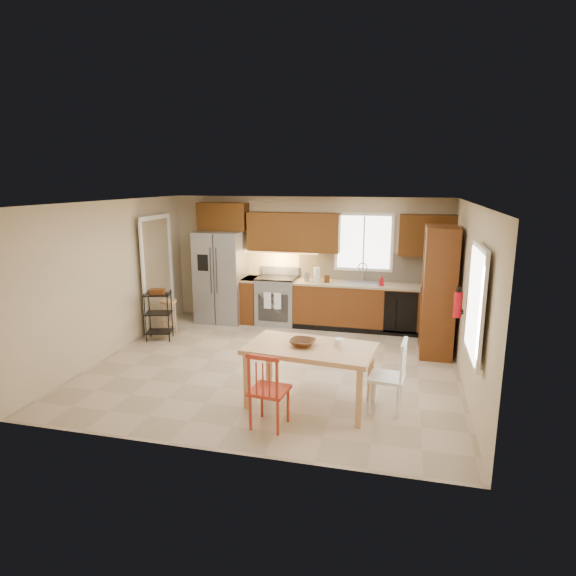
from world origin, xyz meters
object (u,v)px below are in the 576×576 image
(chair_red, at_px, (269,389))
(table_bowl, at_px, (303,346))
(range_stove, at_px, (277,301))
(bar_stool, at_px, (169,317))
(fire_extinguisher, at_px, (458,305))
(chair_white, at_px, (387,376))
(utility_cart, at_px, (159,316))
(pantry, at_px, (438,291))
(table_jar, at_px, (339,344))
(soap_bottle, at_px, (382,280))
(refrigerator, at_px, (221,277))
(dining_table, at_px, (310,376))

(chair_red, distance_m, table_bowl, 0.76)
(range_stove, xyz_separation_m, bar_stool, (-1.81, -1.07, -0.15))
(bar_stool, bearing_deg, range_stove, 8.12)
(range_stove, height_order, fire_extinguisher, fire_extinguisher)
(chair_white, xyz_separation_m, utility_cart, (-4.08, 1.85, -0.02))
(pantry, xyz_separation_m, table_jar, (-1.31, -2.28, -0.24))
(pantry, height_order, chair_red, pantry)
(soap_bottle, xyz_separation_m, utility_cart, (-3.83, -1.38, -0.55))
(refrigerator, distance_m, table_bowl, 4.07)
(chair_red, bearing_deg, range_stove, 110.05)
(fire_extinguisher, height_order, chair_white, fire_extinguisher)
(range_stove, height_order, utility_cart, range_stove)
(refrigerator, xyz_separation_m, utility_cart, (-0.65, -1.41, -0.47))
(dining_table, bearing_deg, table_jar, 22.32)
(dining_table, relative_size, table_jar, 11.59)
(fire_extinguisher, distance_m, bar_stool, 5.15)
(chair_red, height_order, chair_white, same)
(pantry, relative_size, table_bowl, 6.57)
(refrigerator, height_order, pantry, pantry)
(refrigerator, distance_m, utility_cart, 1.62)
(pantry, bearing_deg, table_bowl, -126.37)
(soap_bottle, distance_m, table_bowl, 3.38)
(soap_bottle, distance_m, chair_red, 4.10)
(table_bowl, height_order, table_jar, table_jar)
(table_jar, bearing_deg, range_stove, 117.10)
(soap_bottle, xyz_separation_m, pantry, (0.95, -0.90, 0.05))
(range_stove, relative_size, dining_table, 0.58)
(chair_white, bearing_deg, soap_bottle, 10.74)
(chair_white, height_order, table_bowl, chair_white)
(utility_cart, bearing_deg, refrigerator, 50.05)
(range_stove, bearing_deg, utility_cart, -140.82)
(table_bowl, distance_m, bar_stool, 3.84)
(chair_red, xyz_separation_m, table_bowl, (0.25, 0.65, 0.32))
(dining_table, xyz_separation_m, table_jar, (0.35, 0.10, 0.42))
(table_jar, bearing_deg, chair_white, -4.60)
(chair_white, relative_size, utility_cart, 1.05)
(refrigerator, xyz_separation_m, chair_white, (3.43, -3.25, -0.45))
(refrigerator, bearing_deg, chair_red, -61.73)
(refrigerator, relative_size, chair_white, 1.96)
(fire_extinguisher, distance_m, dining_table, 2.39)
(soap_bottle, height_order, table_jar, soap_bottle)
(pantry, bearing_deg, chair_white, -106.81)
(table_jar, bearing_deg, utility_cart, 152.63)
(chair_red, bearing_deg, chair_white, 34.68)
(chair_red, distance_m, chair_white, 1.48)
(fire_extinguisher, bearing_deg, table_jar, -140.79)
(fire_extinguisher, distance_m, table_bowl, 2.38)
(dining_table, bearing_deg, table_bowl, -173.62)
(pantry, height_order, fire_extinguisher, pantry)
(refrigerator, relative_size, pantry, 0.87)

